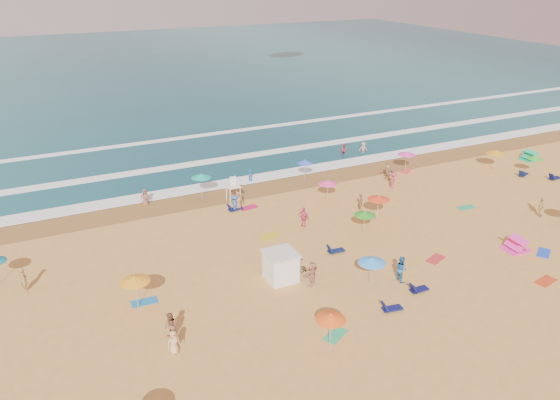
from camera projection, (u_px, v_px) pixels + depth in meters
name	position (u px, v px, depth m)	size (l,w,h in m)	color
ground	(338.00, 239.00, 44.05)	(220.00, 220.00, 0.00)	gold
ocean	(129.00, 69.00, 113.50)	(220.00, 140.00, 0.18)	#0C4756
wet_sand	(273.00, 186.00, 54.38)	(220.00, 220.00, 0.00)	olive
surf_foam	(240.00, 159.00, 61.64)	(200.00, 18.70, 0.05)	white
cabana	(281.00, 267.00, 38.06)	(2.00, 2.00, 2.00)	white
cabana_roof	(281.00, 253.00, 37.63)	(2.20, 2.20, 0.12)	silver
bicycle	(307.00, 270.00, 38.80)	(0.54, 1.56, 0.82)	black
lifeguard_stand	(233.00, 191.00, 50.50)	(1.20, 1.20, 2.10)	white
beach_umbrellas	(348.00, 211.00, 43.92)	(56.45, 28.13, 0.79)	#EE3D19
loungers	(415.00, 239.00, 43.72)	(54.00, 20.74, 0.34)	#101752
towels	(353.00, 256.00, 41.50)	(45.13, 23.46, 0.03)	red
popup_tents	(524.00, 190.00, 51.81)	(20.04, 16.41, 1.20)	#F737AB
beachgoers	(315.00, 211.00, 47.03)	(42.10, 26.46, 2.13)	tan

